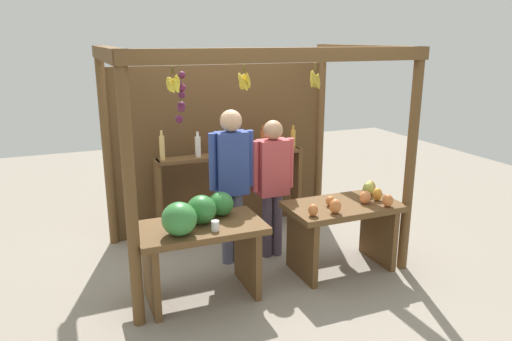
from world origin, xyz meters
name	(u,v)px	position (x,y,z in m)	size (l,w,h in m)	color
ground_plane	(250,254)	(0.00, 0.00, 0.00)	(12.00, 12.00, 0.00)	gray
market_stall	(236,131)	(-0.01, 0.39, 1.32)	(2.84, 1.91, 2.25)	brown
fruit_counter_left	(199,233)	(-0.76, -0.68, 0.64)	(1.14, 0.66, 1.00)	brown
fruit_counter_right	(344,220)	(0.77, -0.68, 0.54)	(1.14, 0.64, 0.86)	brown
bottle_shelf_unit	(231,172)	(0.03, 0.67, 0.77)	(1.82, 0.22, 1.34)	brown
vendor_man	(232,173)	(-0.24, -0.11, 0.99)	(0.48, 0.22, 1.64)	#555771
vendor_woman	(273,177)	(0.22, -0.12, 0.90)	(0.48, 0.20, 1.51)	#4C4052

